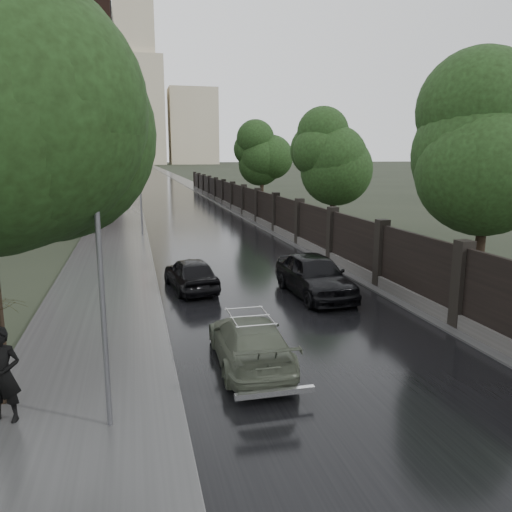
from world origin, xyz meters
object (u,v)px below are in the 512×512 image
(tree_left_far, at_px, (84,154))
(tree_right_b, at_px, (334,159))
(tree_right_c, at_px, (262,158))
(car_right_near, at_px, (315,275))
(tree_right_a, at_px, (488,161))
(hatchback_left, at_px, (191,274))
(lamp_post, at_px, (102,296))
(volga_sedan, at_px, (250,342))
(traffic_light, at_px, (141,200))

(tree_left_far, xyz_separation_m, tree_right_b, (15.50, -8.00, -0.29))
(tree_right_c, relative_size, car_right_near, 1.51)
(tree_right_a, xyz_separation_m, tree_right_b, (0.00, 14.00, 0.00))
(tree_left_far, height_order, hatchback_left, tree_left_far)
(lamp_post, distance_m, volga_sedan, 4.55)
(tree_left_far, height_order, lamp_post, tree_left_far)
(tree_right_c, bearing_deg, car_right_near, -100.88)
(tree_right_c, distance_m, car_right_near, 31.42)
(volga_sedan, bearing_deg, lamp_post, 38.17)
(tree_left_far, distance_m, car_right_near, 23.15)
(traffic_light, bearing_deg, hatchback_left, -83.54)
(tree_left_far, bearing_deg, tree_right_b, -27.30)
(hatchback_left, height_order, car_right_near, car_right_near)
(tree_right_b, bearing_deg, tree_left_far, 152.70)
(tree_right_a, relative_size, volga_sedan, 1.68)
(lamp_post, height_order, volga_sedan, lamp_post)
(tree_right_b, height_order, volga_sedan, tree_right_b)
(lamp_post, bearing_deg, tree_right_b, 57.82)
(volga_sedan, relative_size, hatchback_left, 1.09)
(tree_right_c, bearing_deg, lamp_post, -108.52)
(tree_left_far, height_order, volga_sedan, tree_left_far)
(tree_left_far, bearing_deg, car_right_near, -64.95)
(traffic_light, bearing_deg, tree_left_far, 126.47)
(volga_sedan, distance_m, hatchback_left, 7.45)
(tree_right_a, xyz_separation_m, lamp_post, (-12.90, -6.50, -2.28))
(tree_right_b, xyz_separation_m, car_right_near, (-5.88, -12.58, -4.16))
(lamp_post, relative_size, car_right_near, 1.10)
(tree_right_b, xyz_separation_m, volga_sedan, (-9.63, -18.10, -4.34))
(car_right_near, bearing_deg, tree_right_b, 62.43)
(tree_right_a, relative_size, hatchback_left, 1.83)
(lamp_post, xyz_separation_m, volga_sedan, (3.27, 2.40, -2.06))
(hatchback_left, bearing_deg, tree_right_c, -116.98)
(tree_right_a, height_order, traffic_light, tree_right_a)
(tree_right_a, relative_size, tree_right_c, 1.00)
(lamp_post, bearing_deg, traffic_light, 87.32)
(tree_right_b, bearing_deg, lamp_post, -122.18)
(tree_right_a, xyz_separation_m, traffic_light, (-11.80, 16.99, -2.55))
(tree_right_b, distance_m, volga_sedan, 20.96)
(tree_left_far, relative_size, tree_right_a, 1.05)
(tree_right_c, xyz_separation_m, hatchback_left, (-10.25, -28.68, -4.30))
(hatchback_left, distance_m, car_right_near, 4.77)
(car_right_near, bearing_deg, tree_right_a, -16.10)
(tree_left_far, distance_m, tree_right_c, 18.45)
(hatchback_left, bearing_deg, tree_right_a, 154.76)
(hatchback_left, xyz_separation_m, car_right_near, (4.37, -1.90, 0.14))
(tree_right_b, bearing_deg, tree_right_a, -90.00)
(hatchback_left, bearing_deg, tree_left_far, -81.62)
(tree_right_a, bearing_deg, tree_right_c, 90.00)
(tree_left_far, relative_size, lamp_post, 1.45)
(tree_right_a, xyz_separation_m, car_right_near, (-5.88, 1.42, -4.16))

